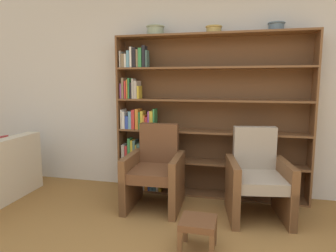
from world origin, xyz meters
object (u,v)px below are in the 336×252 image
at_px(bowl_slate, 155,30).
at_px(bowl_olive, 276,26).
at_px(armchair_cushioned, 257,179).
at_px(bowl_copper, 214,29).
at_px(armchair_leather, 155,172).
at_px(bookshelf, 192,119).
at_px(footstool, 198,226).

relative_size(bowl_slate, bowl_olive, 1.17).
height_order(bowl_olive, armchair_cushioned, bowl_olive).
distance_m(bowl_copper, armchair_cushioned, 1.88).
bearing_deg(armchair_leather, bowl_slate, -77.47).
bearing_deg(bookshelf, armchair_cushioned, -33.09).
distance_m(bowl_slate, bowl_copper, 0.75).
bearing_deg(bowl_slate, footstool, -60.72).
xyz_separation_m(bookshelf, armchair_leather, (-0.36, -0.54, -0.58)).
distance_m(armchair_cushioned, footstool, 1.04).
relative_size(bowl_copper, footstool, 0.67).
relative_size(bowl_copper, armchair_leather, 0.21).
bearing_deg(armchair_leather, bowl_olive, -161.09).
xyz_separation_m(bookshelf, bowl_slate, (-0.49, -0.02, 1.15)).
height_order(bowl_copper, armchair_leather, bowl_copper).
height_order(armchair_cushioned, footstool, armchair_cushioned).
height_order(bookshelf, bowl_copper, bowl_copper).
relative_size(bookshelf, armchair_cushioned, 2.52).
bearing_deg(footstool, bookshelf, 101.55).
relative_size(bowl_slate, armchair_cushioned, 0.24).
relative_size(bookshelf, armchair_leather, 2.52).
bearing_deg(bowl_copper, armchair_leather, -140.12).
bearing_deg(bookshelf, bowl_olive, -1.19).
xyz_separation_m(armchair_leather, armchair_cushioned, (1.18, -0.00, 0.00)).
bearing_deg(armchair_cushioned, bookshelf, -42.34).
bearing_deg(bowl_olive, armchair_leather, -159.07).
xyz_separation_m(bowl_copper, footstool, (0.03, -1.38, -1.90)).
bearing_deg(bookshelf, armchair_leather, -123.53).
xyz_separation_m(armchair_leather, footstool, (0.64, -0.87, -0.19)).
bearing_deg(bowl_copper, armchair_cushioned, -42.56).
distance_m(bookshelf, bowl_slate, 1.25).
height_order(armchair_leather, armchair_cushioned, same).
height_order(bookshelf, armchair_cushioned, bookshelf).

